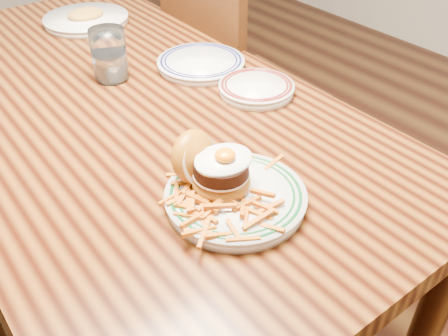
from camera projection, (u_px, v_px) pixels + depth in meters
floor at (145, 296)px, 1.67m from camera, size 6.00×6.00×0.00m
table at (120, 128)px, 1.27m from camera, size 0.85×1.60×0.75m
chair_right at (231, 86)px, 1.78m from camera, size 0.45×0.45×0.94m
main_plate at (229, 186)px, 0.89m from camera, size 0.26×0.27×0.12m
side_plate at (256, 88)px, 1.22m from camera, size 0.19×0.19×0.03m
rear_plate at (201, 63)px, 1.34m from camera, size 0.24×0.24×0.03m
water_glass at (110, 58)px, 1.26m from camera, size 0.09×0.09×0.13m
far_plate at (86, 19)px, 1.60m from camera, size 0.27×0.27×0.05m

